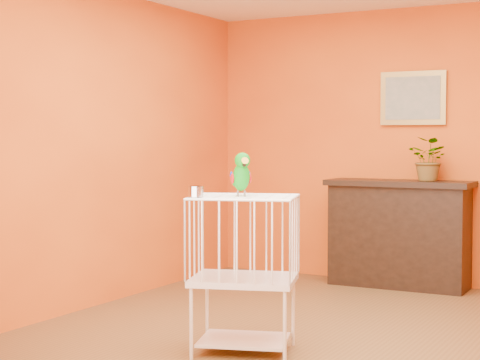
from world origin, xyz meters
The scene contains 8 objects.
ground centered at (0.00, 0.00, 0.00)m, with size 4.50×4.50×0.00m, color brown.
room_shell centered at (0.00, 0.00, 1.58)m, with size 4.50×4.50×4.50m.
console_cabinet centered at (-0.06, 2.02, 0.49)m, with size 1.33×0.48×0.99m.
potted_plant centered at (0.22, 2.04, 1.14)m, with size 0.36×0.40×0.31m, color #26722D.
framed_picture centered at (0.00, 2.22, 1.75)m, with size 0.62×0.04×0.50m.
birdcage centered at (-0.26, -0.67, 0.52)m, with size 0.77×0.68×1.01m.
feed_cup centered at (-0.46, -0.92, 1.04)m, with size 0.10×0.10×0.07m, color silver.
parrot centered at (-0.28, -0.67, 1.15)m, with size 0.21×0.22×0.28m.
Camera 1 is at (2.12, -5.17, 1.38)m, focal length 60.00 mm.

